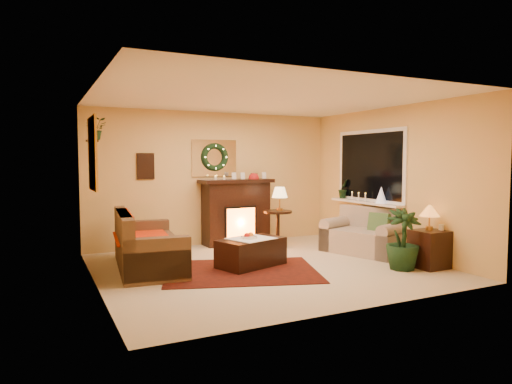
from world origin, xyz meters
name	(u,v)px	position (x,y,z in m)	size (l,w,h in m)	color
floor	(266,267)	(0.00, 0.00, 0.00)	(5.00, 5.00, 0.00)	beige
ceiling	(266,98)	(0.00, 0.00, 2.60)	(5.00, 5.00, 0.00)	white
wall_back	(214,178)	(0.00, 2.25, 1.30)	(5.00, 5.00, 0.00)	#EFD88C
wall_front	(360,193)	(0.00, -2.25, 1.30)	(5.00, 5.00, 0.00)	#EFD88C
wall_left	(94,188)	(-2.50, 0.00, 1.30)	(4.50, 4.50, 0.00)	#EFD88C
wall_right	(391,181)	(2.50, 0.00, 1.30)	(4.50, 4.50, 0.00)	#EFD88C
area_rug	(242,271)	(-0.46, -0.09, 0.01)	(2.23, 1.67, 0.01)	#621608
sofa	(149,240)	(-1.65, 0.73, 0.43)	(0.90, 2.04, 0.88)	brown
red_throw	(142,237)	(-1.71, 0.91, 0.46)	(0.82, 1.34, 0.02)	#E70D00
fireplace	(236,216)	(0.38, 2.04, 0.55)	(1.32, 0.42, 1.21)	black
poinsettia	(254,178)	(0.75, 2.00, 1.30)	(0.21, 0.21, 0.21)	#AE1A18
mantel_candle_a	(215,181)	(-0.07, 2.00, 1.26)	(0.06, 0.06, 0.18)	#F7EACC
mantel_candle_b	(224,181)	(0.12, 2.02, 1.26)	(0.05, 0.05, 0.16)	silver
mantel_mirror	(214,158)	(0.00, 2.23, 1.70)	(0.92, 0.02, 0.72)	white
wreath	(215,157)	(0.00, 2.19, 1.72)	(0.55, 0.55, 0.11)	#194719
wall_art	(146,166)	(-1.35, 2.23, 1.55)	(0.32, 0.03, 0.48)	#381E11
gold_mirror	(93,154)	(-2.48, 0.30, 1.75)	(0.03, 0.84, 1.00)	gold
hanging_plant	(96,140)	(-2.34, 1.05, 1.97)	(0.33, 0.28, 0.36)	#194719
loveseat	(364,230)	(2.06, 0.19, 0.42)	(0.81, 1.39, 0.81)	gray
window_frame	(370,166)	(2.48, 0.55, 1.55)	(0.03, 1.86, 1.36)	white
window_glass	(370,166)	(2.47, 0.55, 1.55)	(0.02, 1.70, 1.22)	black
window_sill	(365,202)	(2.38, 0.55, 0.87)	(0.22, 1.86, 0.04)	white
mini_tree	(381,195)	(2.38, 0.12, 1.04)	(0.20, 0.20, 0.30)	white
sill_plant	(344,189)	(2.42, 1.28, 1.08)	(0.28, 0.22, 0.51)	#224B28
side_table_round	(278,230)	(0.95, 1.36, 0.33)	(0.54, 0.54, 0.70)	black
lamp_cream	(280,201)	(0.99, 1.36, 0.88)	(0.30, 0.30, 0.46)	#F5D58E
end_table_square	(429,250)	(2.26, -1.13, 0.27)	(0.47, 0.47, 0.58)	#311C12
lamp_tiffany	(429,219)	(2.28, -1.09, 0.74)	(0.31, 0.31, 0.45)	#FF843E
coffee_table	(251,253)	(-0.19, 0.14, 0.21)	(1.04, 0.57, 0.44)	#311C11
fruit_bowl	(249,238)	(-0.21, 0.15, 0.45)	(0.25, 0.25, 0.06)	silver
floor_palm	(403,240)	(1.80, -1.03, 0.45)	(1.55, 1.55, 2.76)	#29572B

